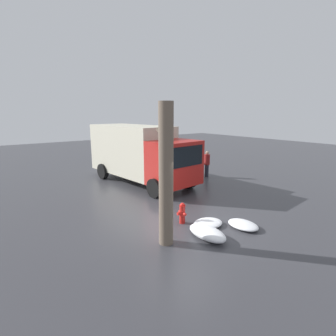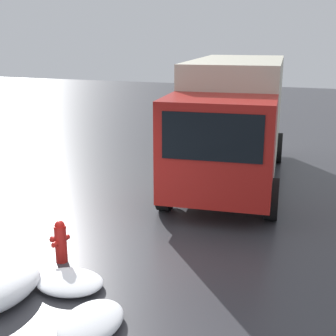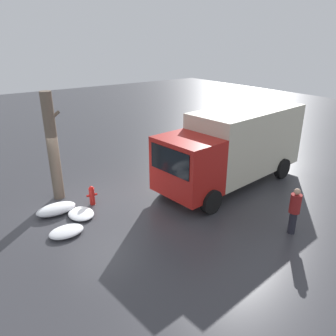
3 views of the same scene
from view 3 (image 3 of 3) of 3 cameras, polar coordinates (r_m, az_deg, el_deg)
name	(u,v)px [view 3 (image 3 of 3)]	position (r m, az deg, el deg)	size (l,w,h in m)	color
ground_plane	(93,204)	(12.88, -12.96, -6.15)	(60.00, 60.00, 0.00)	#38383D
fire_hydrant	(92,195)	(12.71, -13.12, -4.59)	(0.41, 0.31, 0.76)	red
tree_trunk	(53,147)	(13.01, -19.43, 3.44)	(0.64, 0.42, 4.16)	#6B5B4C
delivery_truck	(235,145)	(14.05, 11.58, 3.94)	(7.32, 3.15, 3.15)	red
pedestrian	(294,209)	(11.17, 21.17, -6.71)	(0.34, 0.34, 1.58)	#23232D
snow_pile_by_hydrant	(66,232)	(11.22, -17.28, -10.52)	(1.11, 0.80, 0.21)	white
snow_pile_curbside	(81,214)	(12.14, -14.91, -7.69)	(0.87, 1.09, 0.18)	white
snow_pile_by_tree	(56,209)	(12.52, -18.89, -6.78)	(1.41, 0.74, 0.35)	white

